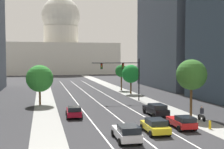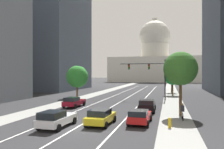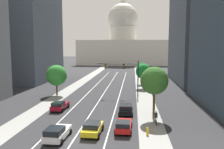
% 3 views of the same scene
% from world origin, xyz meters
% --- Properties ---
extents(ground_plane, '(400.00, 400.00, 0.00)m').
position_xyz_m(ground_plane, '(0.00, 40.00, 0.00)').
color(ground_plane, '#2B2B2D').
extents(sidewalk_left, '(3.27, 130.00, 0.01)m').
position_xyz_m(sidewalk_left, '(-8.59, 35.00, 0.01)').
color(sidewalk_left, gray).
rests_on(sidewalk_left, ground).
extents(sidewalk_right, '(3.27, 130.00, 0.01)m').
position_xyz_m(sidewalk_right, '(8.59, 35.00, 0.01)').
color(sidewalk_right, gray).
rests_on(sidewalk_right, ground).
extents(lane_stripe_left, '(0.16, 90.00, 0.01)m').
position_xyz_m(lane_stripe_left, '(-3.48, 25.00, 0.01)').
color(lane_stripe_left, white).
rests_on(lane_stripe_left, ground).
extents(lane_stripe_center, '(0.16, 90.00, 0.01)m').
position_xyz_m(lane_stripe_center, '(0.00, 25.00, 0.01)').
color(lane_stripe_center, white).
rests_on(lane_stripe_center, ground).
extents(lane_stripe_right, '(0.16, 90.00, 0.01)m').
position_xyz_m(lane_stripe_right, '(3.48, 25.00, 0.01)').
color(lane_stripe_right, white).
rests_on(lane_stripe_right, ground).
extents(office_tower_far_left, '(18.87, 24.73, 44.52)m').
position_xyz_m(office_tower_far_left, '(-27.15, 43.87, 22.29)').
color(office_tower_far_left, '#4C5666').
rests_on(office_tower_far_left, ground).
extents(capitol_building, '(51.14, 24.71, 37.10)m').
position_xyz_m(capitol_building, '(0.00, 116.40, 12.33)').
color(capitol_building, beige).
rests_on(capitol_building, ground).
extents(car_yellow, '(2.17, 4.17, 1.47)m').
position_xyz_m(car_yellow, '(1.73, 1.63, 0.77)').
color(car_yellow, yellow).
rests_on(car_yellow, ground).
extents(car_crimson, '(2.12, 4.34, 1.45)m').
position_xyz_m(car_crimson, '(-5.22, 11.41, 0.75)').
color(car_crimson, maroon).
rests_on(car_crimson, ground).
extents(car_black, '(2.20, 4.70, 1.53)m').
position_xyz_m(car_black, '(5.22, 10.17, 0.80)').
color(car_black, black).
rests_on(car_black, ground).
extents(car_white, '(2.18, 4.42, 1.55)m').
position_xyz_m(car_white, '(-1.75, -0.36, 0.79)').
color(car_white, silver).
rests_on(car_white, ground).
extents(car_red, '(2.05, 4.15, 1.43)m').
position_xyz_m(car_red, '(5.21, 2.83, 0.74)').
color(car_red, red).
rests_on(car_red, ground).
extents(traffic_signal_mast, '(8.31, 0.39, 7.29)m').
position_xyz_m(traffic_signal_mast, '(4.72, 23.21, 5.12)').
color(traffic_signal_mast, black).
rests_on(traffic_signal_mast, ground).
extents(fire_hydrant, '(0.26, 0.35, 0.91)m').
position_xyz_m(fire_hydrant, '(7.94, 1.98, 0.46)').
color(fire_hydrant, yellow).
rests_on(fire_hydrant, ground).
extents(cyclist, '(0.37, 1.70, 1.72)m').
position_xyz_m(cyclist, '(9.24, 5.86, 0.85)').
color(cyclist, black).
rests_on(cyclist, ground).
extents(street_tree_near_right, '(3.83, 3.83, 7.25)m').
position_xyz_m(street_tree_near_right, '(9.16, 8.33, 5.31)').
color(street_tree_near_right, '#51381E').
rests_on(street_tree_near_right, ground).
extents(street_tree_mid_left, '(4.25, 4.25, 6.31)m').
position_xyz_m(street_tree_mid_left, '(-9.39, 22.65, 4.17)').
color(street_tree_mid_left, '#51381E').
rests_on(street_tree_mid_left, ground).
extents(street_tree_mid_right, '(3.73, 3.73, 6.03)m').
position_xyz_m(street_tree_mid_right, '(8.73, 32.84, 4.15)').
color(street_tree_mid_right, '#51381E').
rests_on(street_tree_mid_right, ground).
extents(street_tree_far_right, '(2.83, 2.83, 5.85)m').
position_xyz_m(street_tree_far_right, '(8.63, 39.92, 4.40)').
color(street_tree_far_right, '#51381E').
rests_on(street_tree_far_right, ground).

